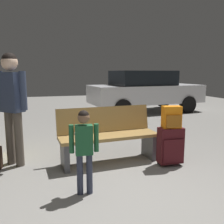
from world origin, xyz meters
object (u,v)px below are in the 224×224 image
adult (12,97)px  parked_car_near (145,90)px  bench (108,135)px  backpack_bright (172,117)px  child (84,143)px  suitcase (171,146)px

adult → parked_car_near: (4.15, 4.30, -0.27)m
adult → bench: bearing=-10.8°
bench → adult: 1.60m
backpack_bright → child: 1.55m
suitcase → adult: adult is taller
suitcase → adult: (-2.34, 0.73, 0.76)m
child → adult: bearing=125.3°
backpack_bright → parked_car_near: 5.35m
suitcase → parked_car_near: 5.37m
bench → child: 1.14m
bench → parked_car_near: parked_car_near is taller
bench → backpack_bright: size_ratio=4.80×
suitcase → backpack_bright: bearing=-153.8°
bench → suitcase: 1.01m
backpack_bright → child: (-1.46, -0.52, -0.14)m
backpack_bright → parked_car_near: parked_car_near is taller
child → parked_car_near: 6.45m
bench → parked_car_near: bearing=59.4°
backpack_bright → adult: size_ratio=0.19×
suitcase → child: 1.58m
suitcase → child: size_ratio=0.59×
suitcase → child: (-1.46, -0.52, 0.31)m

